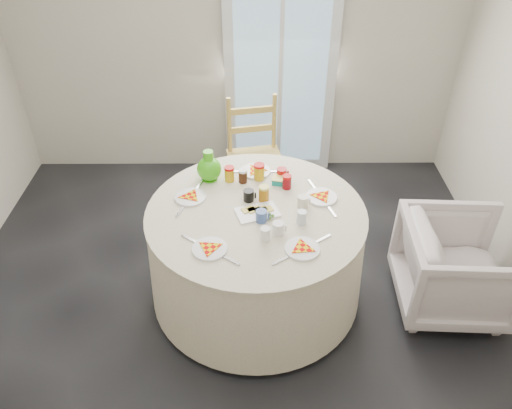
{
  "coord_description": "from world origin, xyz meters",
  "views": [
    {
      "loc": [
        0.15,
        -2.32,
        2.7
      ],
      "look_at": [
        0.17,
        0.23,
        0.8
      ],
      "focal_mm": 35.0,
      "sensor_mm": 36.0,
      "label": 1
    }
  ],
  "objects_px": {
    "wooden_chair": "(256,162)",
    "armchair": "(458,261)",
    "table": "(256,254)",
    "green_pitcher": "(209,164)"
  },
  "relations": [
    {
      "from": "green_pitcher",
      "to": "armchair",
      "type": "bearing_deg",
      "value": -11.09
    },
    {
      "from": "wooden_chair",
      "to": "armchair",
      "type": "distance_m",
      "value": 1.76
    },
    {
      "from": "wooden_chair",
      "to": "armchair",
      "type": "xyz_separation_m",
      "value": [
        1.35,
        -1.13,
        -0.08
      ]
    },
    {
      "from": "wooden_chair",
      "to": "armchair",
      "type": "relative_size",
      "value": 1.37
    },
    {
      "from": "armchair",
      "to": "green_pitcher",
      "type": "bearing_deg",
      "value": 77.27
    },
    {
      "from": "table",
      "to": "green_pitcher",
      "type": "xyz_separation_m",
      "value": [
        -0.32,
        0.37,
        0.49
      ]
    },
    {
      "from": "armchair",
      "to": "table",
      "type": "bearing_deg",
      "value": 88.78
    },
    {
      "from": "green_pitcher",
      "to": "wooden_chair",
      "type": "bearing_deg",
      "value": 68.14
    },
    {
      "from": "wooden_chair",
      "to": "green_pitcher",
      "type": "bearing_deg",
      "value": -127.05
    },
    {
      "from": "armchair",
      "to": "wooden_chair",
      "type": "bearing_deg",
      "value": 52.89
    }
  ]
}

